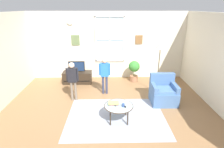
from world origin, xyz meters
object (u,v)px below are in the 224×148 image
at_px(coffee_table, 119,106).
at_px(armchair, 163,92).
at_px(remote_near_books, 116,105).
at_px(remote_near_cup, 124,106).
at_px(cup, 123,105).
at_px(floor_lamp, 160,51).
at_px(television, 77,66).
at_px(book_stack, 114,103).
at_px(person_blue_shirt, 105,72).
at_px(potted_plant_by_window, 134,69).
at_px(tv_stand, 77,77).
at_px(person_black_shirt, 72,77).

bearing_deg(coffee_table, armchair, 33.40).
bearing_deg(remote_near_books, remote_near_cup, -19.99).
bearing_deg(cup, floor_lamp, 51.85).
xyz_separation_m(armchair, cup, (-1.33, -1.00, 0.16)).
bearing_deg(television, remote_near_cup, -57.93).
height_order(remote_near_books, floor_lamp, floor_lamp).
xyz_separation_m(book_stack, person_blue_shirt, (-0.26, 1.52, 0.32)).
height_order(television, potted_plant_by_window, television).
xyz_separation_m(coffee_table, cup, (0.11, -0.05, 0.07)).
bearing_deg(potted_plant_by_window, floor_lamp, -59.58).
height_order(book_stack, remote_near_books, book_stack).
height_order(book_stack, floor_lamp, floor_lamp).
xyz_separation_m(remote_near_cup, potted_plant_by_window, (0.62, 2.73, 0.05)).
bearing_deg(remote_near_cup, tv_stand, 122.05).
height_order(remote_near_books, potted_plant_by_window, potted_plant_by_window).
height_order(armchair, floor_lamp, floor_lamp).
height_order(armchair, remote_near_cup, armchair).
distance_m(armchair, person_black_shirt, 2.84).
bearing_deg(tv_stand, armchair, -28.57).
bearing_deg(person_black_shirt, coffee_table, -39.47).
xyz_separation_m(remote_near_cup, floor_lamp, (1.26, 1.64, 1.04)).
bearing_deg(potted_plant_by_window, armchair, -68.65).
relative_size(book_stack, floor_lamp, 0.16).
bearing_deg(remote_near_books, television, 119.35).
height_order(person_black_shirt, floor_lamp, floor_lamp).
bearing_deg(armchair, potted_plant_by_window, 111.35).
relative_size(television, armchair, 0.70).
height_order(cup, remote_near_books, cup).
distance_m(armchair, floor_lamp, 1.33).
bearing_deg(person_black_shirt, television, 94.49).
relative_size(armchair, person_black_shirt, 0.69).
bearing_deg(cup, remote_near_cup, 11.71).
distance_m(coffee_table, remote_near_cup, 0.15).
relative_size(armchair, cup, 9.83).
bearing_deg(tv_stand, cup, -58.51).
bearing_deg(remote_near_books, potted_plant_by_window, 72.77).
height_order(person_black_shirt, potted_plant_by_window, person_black_shirt).
height_order(armchair, remote_near_books, armchair).
height_order(book_stack, cup, cup).
height_order(armchair, book_stack, armchair).
distance_m(tv_stand, remote_near_books, 2.88).
height_order(remote_near_cup, person_black_shirt, person_black_shirt).
height_order(tv_stand, book_stack, book_stack).
bearing_deg(television, cup, -58.48).
relative_size(person_black_shirt, potted_plant_by_window, 1.51).
xyz_separation_m(remote_near_cup, person_blue_shirt, (-0.53, 1.62, 0.34)).
bearing_deg(armchair, person_blue_shirt, 161.08).
xyz_separation_m(person_blue_shirt, floor_lamp, (1.78, 0.02, 0.70)).
height_order(armchair, cup, armchair).
xyz_separation_m(armchair, person_black_shirt, (-2.80, 0.18, 0.46)).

